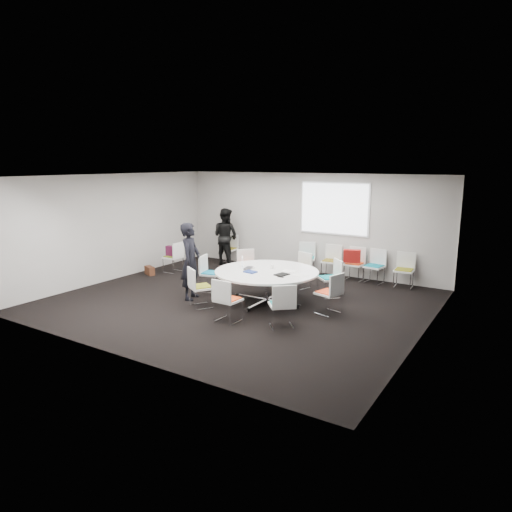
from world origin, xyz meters
The scene contains 31 objects.
room_shell centered at (0.09, 0.00, 1.40)m, with size 8.08×7.08×2.88m.
conference_table centered at (0.56, 0.27, 0.55)m, with size 2.31×2.31×0.73m.
projection_screen centered at (0.80, 3.46, 1.85)m, with size 1.90×0.03×1.35m, color white.
chair_ring_a centered at (2.07, 0.26, 0.28)m, with size 0.56×0.56×0.88m.
chair_ring_b centered at (1.60, 1.41, 0.28)m, with size 0.64×0.64×0.88m.
chair_ring_c centered at (0.65, 1.74, 0.28)m, with size 0.57×0.56×0.88m.
chair_ring_d centered at (-0.67, 1.36, 0.28)m, with size 0.64×0.64×0.88m.
chair_ring_e centered at (-1.04, 0.31, 0.28)m, with size 0.54×0.55×0.88m.
chair_ring_f centered at (-0.47, -0.79, 0.28)m, with size 0.63×0.62×0.88m.
chair_ring_g centered at (0.57, -1.24, 0.28)m, with size 0.48×0.46×0.88m.
chair_ring_h centered at (1.63, -0.96, 0.28)m, with size 0.64×0.64×0.88m.
chair_back_a centered at (0.16, 3.16, 0.28)m, with size 0.59×0.59×0.88m.
chair_back_b centered at (0.89, 3.17, 0.28)m, with size 0.49×0.48×0.88m.
chair_back_c centered at (1.56, 3.17, 0.28)m, with size 0.47×0.46×0.88m.
chair_back_d centered at (2.09, 3.17, 0.28)m, with size 0.52×0.51×0.88m.
chair_back_e centered at (2.86, 3.14, 0.28)m, with size 0.49×0.48×0.88m.
chair_spare_left centered at (-3.14, 1.30, 0.28)m, with size 0.46×0.47×0.88m.
chair_person_back centered at (-2.50, 3.12, 0.28)m, with size 0.50×0.49×0.88m.
person_main centered at (-1.06, -0.40, 0.88)m, with size 0.64×0.42×1.76m, color black.
person_back centered at (-2.50, 2.96, 0.87)m, with size 0.84×0.66×1.73m, color black.
laptop centered at (0.17, 0.20, 0.74)m, with size 0.36×0.23×0.03m, color #333338.
laptop_lid centered at (-0.08, 0.26, 0.86)m, with size 0.30×0.02×0.22m, color silver.
notebook_black centered at (1.04, 0.10, 0.74)m, with size 0.22×0.30×0.02m, color black.
tablet_folio centered at (0.34, -0.06, 0.74)m, with size 0.26×0.20×0.03m, color navy.
papers_right centered at (1.00, 0.51, 0.73)m, with size 0.30×0.21×0.00m, color white.
papers_front centered at (1.38, 0.28, 0.73)m, with size 0.30×0.21×0.00m, color white.
cup centered at (0.59, 0.48, 0.78)m, with size 0.08×0.08×0.09m, color white.
phone centered at (1.11, -0.08, 0.73)m, with size 0.14×0.07×0.01m, color black.
maroon_bag centered at (-3.15, 1.30, 0.62)m, with size 0.40×0.14×0.28m, color #4F1533.
brown_bag centered at (-3.51, 0.72, 0.12)m, with size 0.36×0.16×0.24m, color #472617.
red_jacket centered at (1.56, 2.94, 0.70)m, with size 0.44×0.10×0.35m, color #A31614.
Camera 1 is at (5.59, -8.22, 3.10)m, focal length 32.00 mm.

